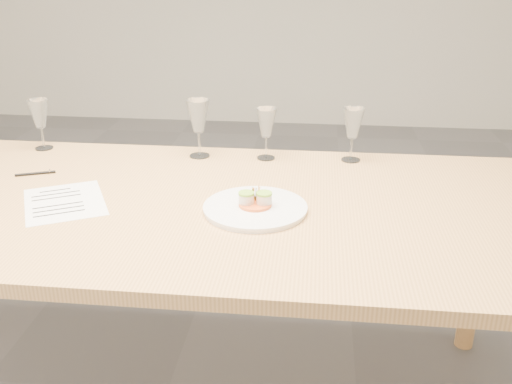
# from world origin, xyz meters

# --- Properties ---
(dining_table) EXTENTS (2.40, 1.00, 0.75)m
(dining_table) POSITION_xyz_m (0.00, 0.00, 0.68)
(dining_table) COLOR tan
(dining_table) RESTS_ON ground
(dinner_plate) EXTENTS (0.30, 0.30, 0.08)m
(dinner_plate) POSITION_xyz_m (0.32, -0.05, 0.76)
(dinner_plate) COLOR white
(dinner_plate) RESTS_ON dining_table
(recipe_sheet) EXTENTS (0.33, 0.35, 0.00)m
(recipe_sheet) POSITION_xyz_m (-0.25, -0.05, 0.75)
(recipe_sheet) COLOR white
(recipe_sheet) RESTS_ON dining_table
(ballpoint_pen) EXTENTS (0.12, 0.06, 0.01)m
(ballpoint_pen) POSITION_xyz_m (-0.44, 0.15, 0.75)
(ballpoint_pen) COLOR black
(ballpoint_pen) RESTS_ON dining_table
(wine_glass_1) EXTENTS (0.08, 0.08, 0.19)m
(wine_glass_1) POSITION_xyz_m (-0.53, 0.42, 0.88)
(wine_glass_1) COLOR white
(wine_glass_1) RESTS_ON dining_table
(wine_glass_2) EXTENTS (0.08, 0.08, 0.21)m
(wine_glass_2) POSITION_xyz_m (0.07, 0.40, 0.90)
(wine_glass_2) COLOR white
(wine_glass_2) RESTS_ON dining_table
(wine_glass_3) EXTENTS (0.07, 0.07, 0.18)m
(wine_glass_3) POSITION_xyz_m (0.31, 0.40, 0.88)
(wine_glass_3) COLOR white
(wine_glass_3) RESTS_ON dining_table
(wine_glass_4) EXTENTS (0.08, 0.08, 0.19)m
(wine_glass_4) POSITION_xyz_m (0.61, 0.41, 0.88)
(wine_glass_4) COLOR white
(wine_glass_4) RESTS_ON dining_table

